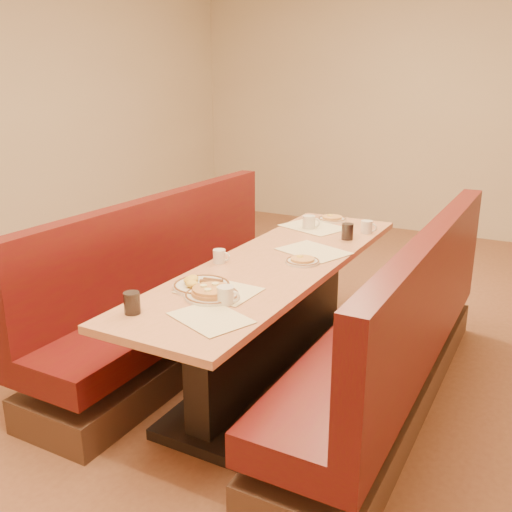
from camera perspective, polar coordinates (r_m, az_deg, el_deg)
The scene contains 19 objects.
ground at distance 3.68m, azimuth 1.96°, elevation -11.65°, with size 8.00×8.00×0.00m, color #9E6647.
room_envelope at distance 3.23m, azimuth 2.33°, elevation 19.94°, with size 6.04×8.04×2.82m.
diner_table at distance 3.52m, azimuth 2.02°, elevation -6.31°, with size 0.70×2.50×0.75m.
booth_left at distance 3.88m, azimuth -7.73°, elevation -4.36°, with size 0.55×2.50×1.05m.
booth_right at distance 3.29m, azimuth 13.63°, elevation -8.79°, with size 0.55×2.50×1.05m.
placemat_near_left at distance 2.91m, azimuth -3.72°, elevation -3.45°, with size 0.39×0.29×0.00m, color beige.
placemat_near_right at distance 2.59m, azimuth -4.55°, elevation -6.17°, with size 0.35×0.26×0.00m, color beige.
placemat_far_left at distance 4.16m, azimuth 5.76°, elevation 2.91°, with size 0.43×0.32×0.00m, color beige.
placemat_far_right at distance 3.57m, azimuth 5.78°, elevation 0.49°, with size 0.40×0.30×0.00m, color beige.
pancake_plate at distance 2.82m, azimuth -4.44°, elevation -3.76°, with size 0.27×0.27×0.06m.
eggs_plate at distance 2.95m, azimuth -5.54°, elevation -2.87°, with size 0.30×0.30×0.06m.
extra_plate_mid at distance 3.35m, azimuth 4.67°, elevation -0.47°, with size 0.20×0.20×0.04m.
extra_plate_far at distance 4.38m, azimuth 7.62°, elevation 3.73°, with size 0.21×0.21×0.04m.
coffee_mug_a at distance 2.73m, azimuth -2.97°, elevation -3.93°, with size 0.12×0.08×0.09m.
coffee_mug_b at distance 3.34m, azimuth -3.64°, elevation 0.00°, with size 0.10×0.07×0.08m.
coffee_mug_c at distance 4.06m, azimuth 11.05°, elevation 2.89°, with size 0.12×0.08×0.09m.
coffee_mug_d at distance 4.11m, azimuth 5.37°, elevation 3.39°, with size 0.13×0.09×0.10m.
soda_tumbler_near at distance 2.68m, azimuth -12.29°, elevation -4.61°, with size 0.08×0.08×0.10m.
soda_tumbler_mid at distance 3.87m, azimuth 9.13°, elevation 2.43°, with size 0.08×0.08×0.11m.
Camera 1 is at (1.43, -2.89, 1.78)m, focal length 40.00 mm.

